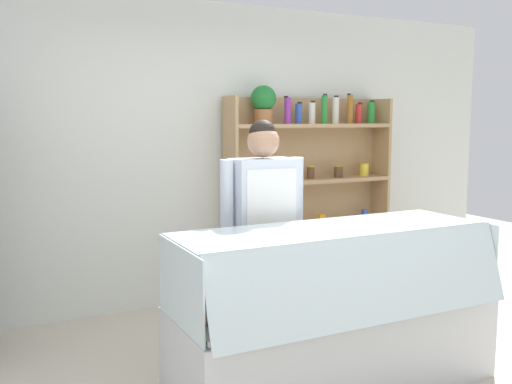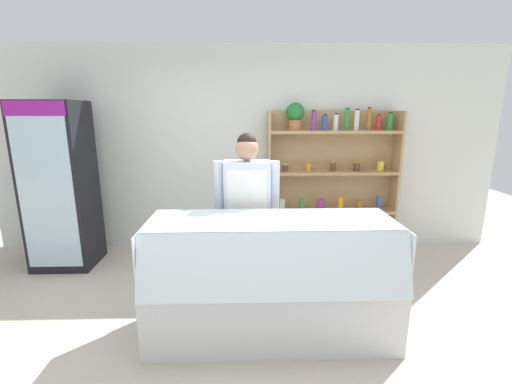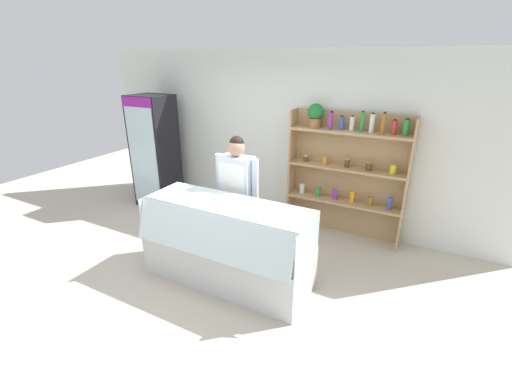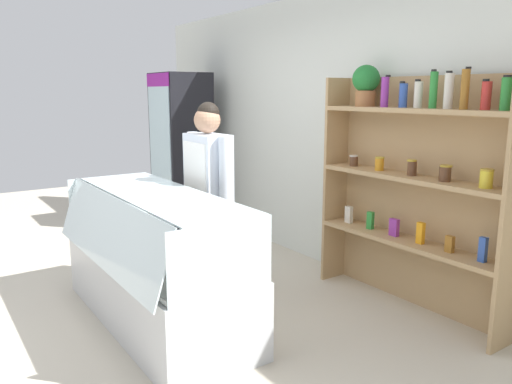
{
  "view_description": "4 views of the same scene",
  "coord_description": "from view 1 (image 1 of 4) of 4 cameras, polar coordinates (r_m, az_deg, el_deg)",
  "views": [
    {
      "loc": [
        -1.77,
        -2.71,
        1.67
      ],
      "look_at": [
        -0.11,
        0.59,
        1.2
      ],
      "focal_mm": 40.0,
      "sensor_mm": 36.0,
      "label": 1
    },
    {
      "loc": [
        -0.01,
        -2.48,
        1.86
      ],
      "look_at": [
        0.09,
        0.69,
        1.11
      ],
      "focal_mm": 24.0,
      "sensor_mm": 36.0,
      "label": 2
    },
    {
      "loc": [
        2.18,
        -2.87,
        2.57
      ],
      "look_at": [
        0.26,
        0.75,
        0.95
      ],
      "focal_mm": 24.0,
      "sensor_mm": 36.0,
      "label": 3
    },
    {
      "loc": [
        3.61,
        -1.3,
        1.74
      ],
      "look_at": [
        0.5,
        0.85,
        0.99
      ],
      "focal_mm": 35.0,
      "sensor_mm": 36.0,
      "label": 4
    }
  ],
  "objects": [
    {
      "name": "shop_clerk",
      "position": [
        3.9,
        0.72,
        -2.74
      ],
      "size": [
        0.63,
        0.25,
        1.67
      ],
      "color": "#383D51",
      "rests_on": "ground"
    },
    {
      "name": "shelving_unit",
      "position": [
        5.49,
        4.9,
        1.28
      ],
      "size": [
        1.7,
        0.29,
        1.97
      ],
      "color": "tan",
      "rests_on": "ground"
    },
    {
      "name": "back_wall",
      "position": [
        5.17,
        -6.58,
        3.73
      ],
      "size": [
        6.8,
        0.1,
        2.7
      ],
      "primitive_type": "cube",
      "color": "silver",
      "rests_on": "ground"
    },
    {
      "name": "deli_display_case",
      "position": [
        3.7,
        7.74,
        -14.27
      ],
      "size": [
        2.02,
        0.81,
        1.01
      ],
      "color": "silver",
      "rests_on": "ground"
    }
  ]
}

